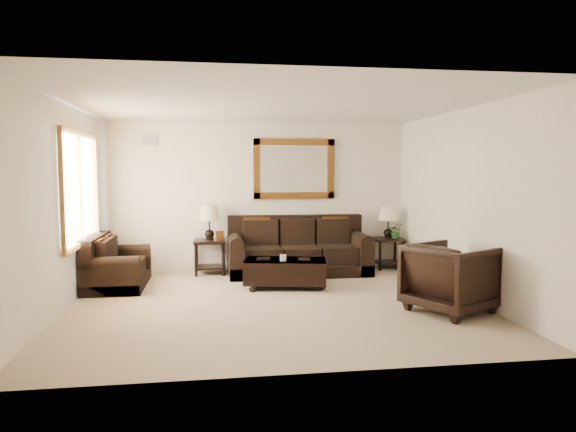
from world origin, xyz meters
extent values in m
cube|color=tan|center=(0.00, 0.00, 0.00)|extent=(5.50, 5.00, 0.01)
cube|color=white|center=(0.00, 0.00, 2.70)|extent=(5.50, 5.00, 0.01)
cube|color=#EFE6CE|center=(0.00, 2.50, 1.35)|extent=(5.50, 0.01, 2.70)
cube|color=#EFE6CE|center=(0.00, -2.50, 1.35)|extent=(5.50, 0.01, 2.70)
cube|color=#EFE6CE|center=(-2.75, 0.00, 1.35)|extent=(0.01, 5.00, 2.70)
cube|color=#EFE6CE|center=(2.75, 0.00, 1.35)|extent=(0.01, 5.00, 2.70)
cube|color=white|center=(-2.73, 0.90, 1.55)|extent=(0.01, 1.80, 1.50)
cube|color=brown|center=(-2.70, 0.90, 2.34)|extent=(0.06, 1.96, 0.08)
cube|color=brown|center=(-2.70, 0.90, 0.76)|extent=(0.06, 1.96, 0.08)
cube|color=brown|center=(-2.70, -0.04, 1.55)|extent=(0.06, 0.08, 1.50)
cube|color=brown|center=(-2.70, 1.84, 1.55)|extent=(0.06, 0.08, 1.50)
cube|color=brown|center=(-2.70, 0.90, 1.55)|extent=(0.05, 0.05, 1.50)
cube|color=#542C10|center=(0.68, 2.46, 1.85)|extent=(1.50, 0.06, 1.10)
cube|color=white|center=(0.68, 2.48, 1.85)|extent=(1.26, 0.01, 0.86)
cube|color=#999999|center=(-1.90, 2.48, 2.35)|extent=(0.25, 0.02, 0.18)
cube|color=black|center=(0.68, 1.95, 0.10)|extent=(2.46, 1.06, 0.20)
cube|color=black|center=(0.68, 2.36, 0.75)|extent=(2.46, 0.25, 0.50)
cube|color=black|center=(0.02, 1.93, 0.35)|extent=(0.63, 0.87, 0.30)
cube|color=black|center=(0.68, 1.93, 0.35)|extent=(0.63, 0.87, 0.30)
cube|color=black|center=(1.33, 1.93, 0.35)|extent=(0.63, 0.87, 0.30)
cube|color=black|center=(-0.43, 1.95, 0.30)|extent=(0.25, 1.06, 0.59)
cylinder|color=black|center=(-0.43, 1.95, 0.59)|extent=(0.25, 1.04, 0.25)
cube|color=black|center=(1.78, 1.95, 0.30)|extent=(0.25, 1.06, 0.59)
cylinder|color=black|center=(1.78, 1.95, 0.59)|extent=(0.25, 1.04, 0.25)
cube|color=#5E2E0C|center=(-0.04, 2.15, 0.75)|extent=(0.47, 0.21, 0.48)
cube|color=#5E2E0C|center=(1.39, 2.15, 0.75)|extent=(0.47, 0.21, 0.48)
cube|color=black|center=(-2.30, 1.36, 0.08)|extent=(0.86, 1.44, 0.16)
cube|color=black|center=(-2.63, 1.36, 0.61)|extent=(0.20, 1.44, 0.41)
cube|color=black|center=(-2.28, 1.10, 0.28)|extent=(0.70, 0.50, 0.24)
cube|color=black|center=(-2.28, 1.62, 0.28)|extent=(0.70, 0.50, 0.24)
cube|color=black|center=(-2.30, 0.74, 0.24)|extent=(0.86, 0.20, 0.48)
cylinder|color=black|center=(-2.30, 0.74, 0.48)|extent=(0.84, 0.20, 0.20)
cube|color=black|center=(-2.30, 1.98, 0.24)|extent=(0.86, 0.20, 0.48)
cylinder|color=black|center=(-2.30, 1.98, 0.48)|extent=(0.84, 0.20, 0.20)
cube|color=#5E2E0C|center=(-2.46, 1.05, 0.60)|extent=(0.17, 0.38, 0.39)
cube|color=#5E2E0C|center=(-2.46, 1.66, 0.60)|extent=(0.17, 0.38, 0.39)
cube|color=black|center=(-0.88, 2.18, 0.58)|extent=(0.55, 0.55, 0.05)
cube|color=black|center=(-0.88, 2.18, 0.12)|extent=(0.47, 0.47, 0.03)
cylinder|color=black|center=(-1.11, 1.95, 0.28)|extent=(0.05, 0.05, 0.55)
cylinder|color=black|center=(-0.64, 1.95, 0.28)|extent=(0.05, 0.05, 0.55)
cylinder|color=black|center=(-1.11, 2.42, 0.28)|extent=(0.05, 0.05, 0.55)
cylinder|color=black|center=(-0.64, 2.42, 0.28)|extent=(0.05, 0.05, 0.55)
sphere|color=black|center=(-0.88, 2.18, 0.70)|extent=(0.17, 0.17, 0.17)
cylinder|color=black|center=(-0.88, 2.18, 0.88)|extent=(0.02, 0.02, 0.36)
cone|color=#D1B28B|center=(-0.88, 2.18, 1.08)|extent=(0.38, 0.38, 0.26)
cube|color=#542C10|center=(-0.70, 2.08, 0.69)|extent=(0.15, 0.10, 0.17)
cube|color=black|center=(2.40, 2.20, 0.55)|extent=(0.52, 0.52, 0.05)
cube|color=black|center=(2.40, 2.20, 0.11)|extent=(0.44, 0.44, 0.03)
cylinder|color=black|center=(2.18, 1.98, 0.26)|extent=(0.05, 0.05, 0.52)
cylinder|color=black|center=(2.62, 1.98, 0.26)|extent=(0.05, 0.05, 0.52)
cylinder|color=black|center=(2.18, 2.42, 0.26)|extent=(0.05, 0.05, 0.52)
cylinder|color=black|center=(2.62, 2.42, 0.26)|extent=(0.05, 0.05, 0.52)
sphere|color=black|center=(2.40, 2.20, 0.67)|extent=(0.16, 0.16, 0.16)
cylinder|color=black|center=(2.40, 2.20, 0.84)|extent=(0.02, 0.02, 0.34)
cone|color=#D1B28B|center=(2.40, 2.20, 1.03)|extent=(0.36, 0.36, 0.25)
sphere|color=black|center=(-0.24, 0.69, 0.05)|extent=(0.12, 0.12, 0.12)
sphere|color=black|center=(0.82, 0.69, 0.05)|extent=(0.12, 0.12, 0.12)
sphere|color=black|center=(-0.24, 1.17, 0.05)|extent=(0.12, 0.12, 0.12)
sphere|color=black|center=(0.82, 1.17, 0.05)|extent=(0.12, 0.12, 0.12)
cube|color=black|center=(0.29, 0.93, 0.26)|extent=(1.35, 0.89, 0.35)
cube|color=black|center=(0.29, 0.93, 0.41)|extent=(1.38, 0.91, 0.04)
cube|color=black|center=(-0.04, 0.98, 0.45)|extent=(0.23, 0.18, 0.03)
cube|color=black|center=(0.58, 0.88, 0.44)|extent=(0.21, 0.17, 0.02)
cube|color=white|center=(0.24, 0.83, 0.48)|extent=(0.09, 0.06, 0.10)
imported|color=black|center=(2.20, -0.77, 0.49)|extent=(1.22, 1.25, 0.98)
imported|color=#25521C|center=(2.51, 2.10, 0.68)|extent=(0.31, 0.33, 0.22)
camera|label=1|loc=(-0.82, -6.88, 1.81)|focal=32.00mm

